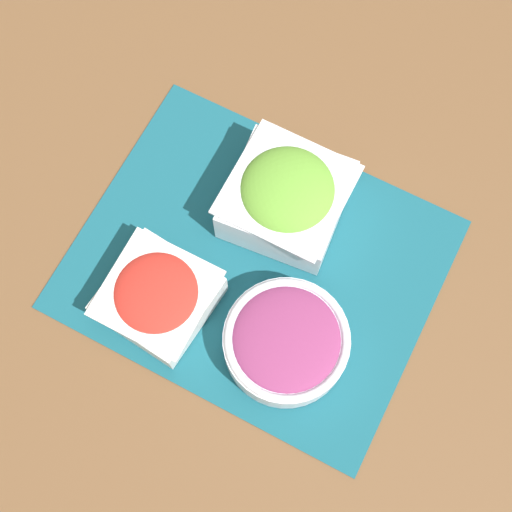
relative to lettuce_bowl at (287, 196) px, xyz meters
The scene contains 5 objects.
ground_plane 0.10m from the lettuce_bowl, 90.02° to the left, with size 3.00×3.00×0.00m, color brown.
placemat 0.10m from the lettuce_bowl, 90.02° to the left, with size 0.47×0.38×0.00m.
lettuce_bowl is the anchor object (origin of this frame).
tomato_bowl 0.21m from the lettuce_bowl, 66.13° to the left, with size 0.14×0.14×0.06m.
onion_bowl 0.19m from the lettuce_bowl, 116.58° to the left, with size 0.16×0.16×0.06m.
Camera 1 is at (-0.13, 0.26, 0.91)m, focal length 50.00 mm.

